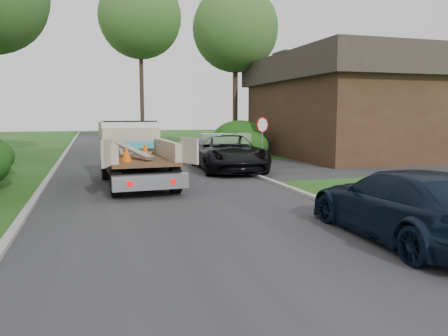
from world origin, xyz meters
name	(u,v)px	position (x,y,z in m)	size (l,w,h in m)	color
ground	(199,224)	(0.00, 0.00, 0.00)	(120.00, 120.00, 0.00)	#264714
road	(148,171)	(0.00, 10.00, 0.00)	(8.00, 90.00, 0.02)	#28282B
side_street	(385,165)	(12.00, 9.00, 0.01)	(16.00, 7.00, 0.02)	#28282B
curb_left	(52,173)	(-4.10, 10.00, 0.06)	(0.20, 90.00, 0.12)	#9E9E99
curb_right	(233,167)	(4.10, 10.00, 0.06)	(0.20, 90.00, 0.12)	#9E9E99
stop_sign	(262,132)	(5.20, 9.00, 1.78)	(0.71, 0.32, 2.48)	slate
house_right	(350,105)	(13.00, 14.00, 3.16)	(9.72, 12.96, 6.20)	#3C2418
hedge_right_a	(245,145)	(5.80, 13.00, 0.85)	(2.60, 2.60, 1.70)	#193D0E
hedge_right_b	(240,138)	(6.50, 16.00, 1.10)	(3.38, 3.38, 2.21)	#193D0E
tree_right_far	(235,29)	(7.50, 20.00, 8.48)	(6.00, 6.00, 11.50)	#2D2119
tree_center_far	(140,17)	(2.00, 30.00, 10.98)	(7.20, 7.20, 14.60)	#2D2119
flatbed_truck	(132,149)	(-0.91, 7.08, 1.27)	(2.90, 6.29, 2.34)	black
black_pickup	(228,153)	(3.60, 9.24, 0.83)	(2.76, 5.98, 1.66)	black
navy_suv	(405,204)	(3.80, -2.50, 0.75)	(2.09, 5.15, 1.49)	black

